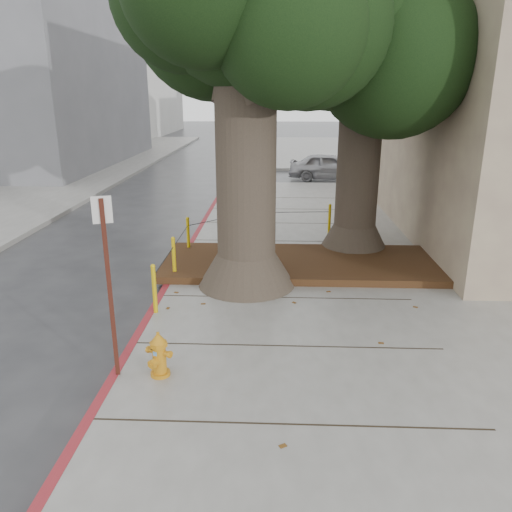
{
  "coord_description": "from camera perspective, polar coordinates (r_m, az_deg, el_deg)",
  "views": [
    {
      "loc": [
        0.32,
        -7.19,
        4.02
      ],
      "look_at": [
        -0.06,
        1.73,
        1.1
      ],
      "focal_mm": 35.0,
      "sensor_mm": 36.0,
      "label": 1
    }
  ],
  "objects": [
    {
      "name": "ground",
      "position": [
        8.24,
        -0.1,
        -11.08
      ],
      "size": [
        140.0,
        140.0,
        0.0
      ],
      "primitive_type": "plane",
      "color": "#28282B",
      "rests_on": "ground"
    },
    {
      "name": "sidewalk_far",
      "position": [
        37.83,
        11.32,
        11.78
      ],
      "size": [
        16.0,
        20.0,
        0.15
      ],
      "primitive_type": "cube",
      "color": "slate",
      "rests_on": "ground"
    },
    {
      "name": "curb_red",
      "position": [
        10.72,
        -10.26,
        -3.8
      ],
      "size": [
        0.14,
        26.0,
        0.16
      ],
      "primitive_type": "cube",
      "color": "maroon",
      "rests_on": "ground"
    },
    {
      "name": "planter_bed",
      "position": [
        11.73,
        5.14,
        -0.81
      ],
      "size": [
        6.4,
        2.6,
        0.16
      ],
      "primitive_type": "cube",
      "color": "black",
      "rests_on": "sidewalk_main"
    },
    {
      "name": "building_far_grey",
      "position": [
        33.03,
        -26.88,
        19.73
      ],
      "size": [
        12.0,
        16.0,
        12.0
      ],
      "primitive_type": "cube",
      "color": "slate",
      "rests_on": "ground"
    },
    {
      "name": "building_far_white",
      "position": [
        55.1,
        -17.03,
        21.0
      ],
      "size": [
        12.0,
        18.0,
        15.0
      ],
      "primitive_type": "cube",
      "color": "silver",
      "rests_on": "ground"
    },
    {
      "name": "tree_near",
      "position": [
        10.11,
        0.84,
        25.88
      ],
      "size": [
        4.5,
        3.8,
        7.68
      ],
      "color": "#4C3F33",
      "rests_on": "sidewalk_main"
    },
    {
      "name": "tree_far",
      "position": [
        12.76,
        13.94,
        22.11
      ],
      "size": [
        4.5,
        3.8,
        7.17
      ],
      "color": "#4C3F33",
      "rests_on": "sidewalk_main"
    },
    {
      "name": "bollard_ring",
      "position": [
        12.1,
        -3.28,
        1.97
      ],
      "size": [
        3.79,
        5.39,
        0.95
      ],
      "color": "gold",
      "rests_on": "sidewalk_main"
    },
    {
      "name": "fire_hydrant",
      "position": [
        7.36,
        -11.03,
        -11.0
      ],
      "size": [
        0.37,
        0.37,
        0.68
      ],
      "rotation": [
        0.0,
        0.0,
        -0.38
      ],
      "color": "orange",
      "rests_on": "sidewalk_main"
    },
    {
      "name": "signpost",
      "position": [
        7.06,
        -16.49,
        -2.47
      ],
      "size": [
        0.25,
        0.11,
        2.61
      ],
      "rotation": [
        0.0,
        0.0,
        0.35
      ],
      "color": "#471911",
      "rests_on": "sidewalk_main"
    },
    {
      "name": "car_silver",
      "position": [
        24.66,
        8.33,
        10.07
      ],
      "size": [
        3.95,
        1.88,
        1.3
      ],
      "primitive_type": "imported",
      "rotation": [
        0.0,
        0.0,
        1.48
      ],
      "color": "#9F9EA3",
      "rests_on": "ground"
    },
    {
      "name": "car_red",
      "position": [
        27.19,
        24.62,
        9.42
      ],
      "size": [
        4.24,
        1.97,
        1.34
      ],
      "primitive_type": "imported",
      "rotation": [
        0.0,
        0.0,
        1.43
      ],
      "color": "maroon",
      "rests_on": "ground"
    },
    {
      "name": "car_dark",
      "position": [
        26.88,
        -21.01,
        9.47
      ],
      "size": [
        1.9,
        3.81,
        1.06
      ],
      "primitive_type": "imported",
      "rotation": [
        0.0,
        0.0,
        -0.12
      ],
      "color": "black",
      "rests_on": "ground"
    }
  ]
}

